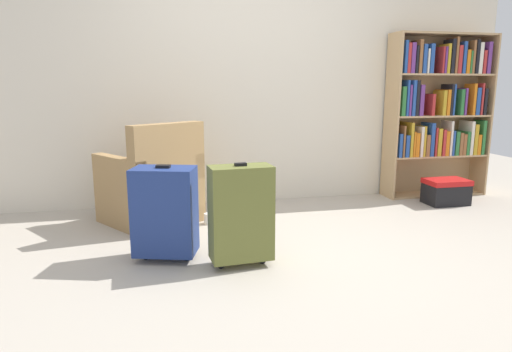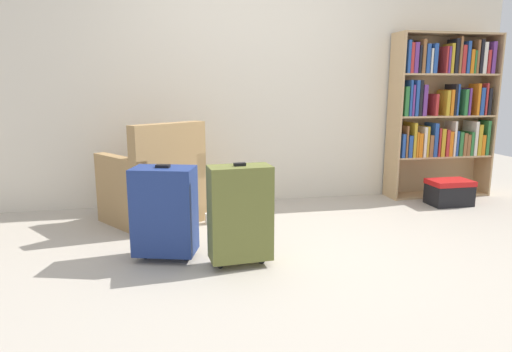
# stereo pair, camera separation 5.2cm
# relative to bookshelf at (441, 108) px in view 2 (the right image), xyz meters

# --- Properties ---
(ground_plane) EXTENTS (10.07, 10.07, 0.00)m
(ground_plane) POSITION_rel_bookshelf_xyz_m (-2.12, -1.48, -0.97)
(ground_plane) COLOR #B2A899
(back_wall) EXTENTS (5.75, 0.10, 2.60)m
(back_wall) POSITION_rel_bookshelf_xyz_m (-2.12, 0.22, 0.33)
(back_wall) COLOR beige
(back_wall) RESTS_ON ground
(bookshelf) EXTENTS (1.14, 0.30, 1.75)m
(bookshelf) POSITION_rel_bookshelf_xyz_m (0.00, 0.00, 0.00)
(bookshelf) COLOR tan
(bookshelf) RESTS_ON ground
(armchair) EXTENTS (0.97, 0.97, 0.90)m
(armchair) POSITION_rel_bookshelf_xyz_m (-3.06, -0.41, -0.65)
(armchair) COLOR #9E7A4C
(armchair) RESTS_ON ground
(mug) EXTENTS (0.12, 0.08, 0.10)m
(mug) POSITION_rel_bookshelf_xyz_m (-2.58, -0.58, -0.92)
(mug) COLOR white
(mug) RESTS_ON ground
(storage_box) EXTENTS (0.42, 0.29, 0.26)m
(storage_box) POSITION_rel_bookshelf_xyz_m (-0.10, -0.40, -0.83)
(storage_box) COLOR black
(storage_box) RESTS_ON ground
(suitcase_navy_blue) EXTENTS (0.48, 0.37, 0.68)m
(suitcase_navy_blue) POSITION_rel_bookshelf_xyz_m (-2.96, -1.35, -0.61)
(suitcase_navy_blue) COLOR navy
(suitcase_navy_blue) RESTS_ON ground
(suitcase_olive) EXTENTS (0.43, 0.24, 0.71)m
(suitcase_olive) POSITION_rel_bookshelf_xyz_m (-2.47, -1.56, -0.60)
(suitcase_olive) COLOR brown
(suitcase_olive) RESTS_ON ground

